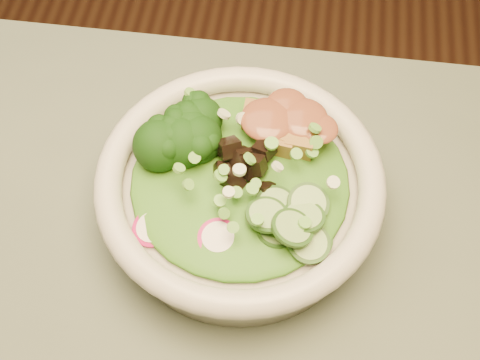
# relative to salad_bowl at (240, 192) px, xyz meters

# --- Properties ---
(salad_bowl) EXTENTS (0.23, 0.23, 0.06)m
(salad_bowl) POSITION_rel_salad_bowl_xyz_m (0.00, 0.00, 0.00)
(salad_bowl) COLOR silver
(salad_bowl) RESTS_ON dining_table
(lettuce_bed) EXTENTS (0.17, 0.17, 0.02)m
(lettuce_bed) POSITION_rel_salad_bowl_xyz_m (0.00, 0.00, 0.02)
(lettuce_bed) COLOR #236114
(lettuce_bed) RESTS_ON salad_bowl
(broccoli_florets) EXTENTS (0.08, 0.07, 0.04)m
(broccoli_florets) POSITION_rel_salad_bowl_xyz_m (-0.05, 0.03, 0.03)
(broccoli_florets) COLOR black
(broccoli_florets) RESTS_ON salad_bowl
(radish_slices) EXTENTS (0.10, 0.05, 0.02)m
(radish_slices) POSITION_rel_salad_bowl_xyz_m (-0.03, -0.05, 0.02)
(radish_slices) COLOR #A50C4E
(radish_slices) RESTS_ON salad_bowl
(cucumber_slices) EXTENTS (0.07, 0.07, 0.03)m
(cucumber_slices) POSITION_rel_salad_bowl_xyz_m (0.05, -0.03, 0.03)
(cucumber_slices) COLOR #95CB70
(cucumber_slices) RESTS_ON salad_bowl
(mushroom_heap) EXTENTS (0.07, 0.07, 0.03)m
(mushroom_heap) POSITION_rel_salad_bowl_xyz_m (0.01, 0.01, 0.03)
(mushroom_heap) COLOR black
(mushroom_heap) RESTS_ON salad_bowl
(tofu_cubes) EXTENTS (0.08, 0.06, 0.03)m
(tofu_cubes) POSITION_rel_salad_bowl_xyz_m (0.03, 0.05, 0.03)
(tofu_cubes) COLOR olive
(tofu_cubes) RESTS_ON salad_bowl
(peanut_sauce) EXTENTS (0.06, 0.05, 0.01)m
(peanut_sauce) POSITION_rel_salad_bowl_xyz_m (0.03, 0.05, 0.04)
(peanut_sauce) COLOR brown
(peanut_sauce) RESTS_ON tofu_cubes
(scallion_garnish) EXTENTS (0.16, 0.16, 0.02)m
(scallion_garnish) POSITION_rel_salad_bowl_xyz_m (0.00, 0.00, 0.04)
(scallion_garnish) COLOR #68B23E
(scallion_garnish) RESTS_ON salad_bowl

